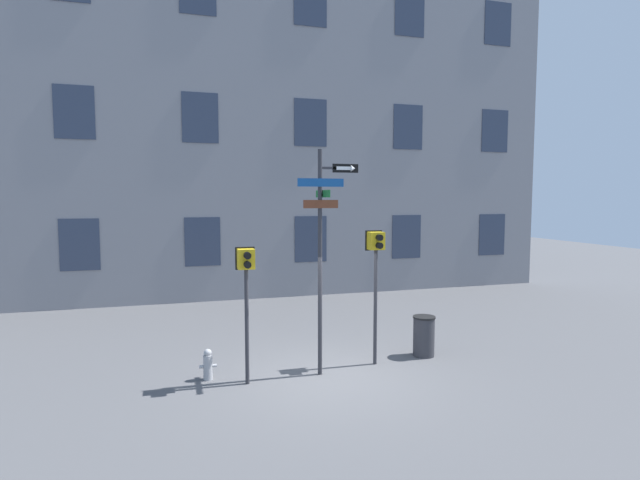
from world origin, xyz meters
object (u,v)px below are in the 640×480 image
fire_hydrant (208,365)px  pedestrian_signal_left (246,277)px  street_sign_pole (323,242)px  trash_bin (424,336)px  pedestrian_signal_right (376,260)px

fire_hydrant → pedestrian_signal_left: bearing=-32.2°
street_sign_pole → fire_hydrant: (-2.35, 0.37, -2.50)m
fire_hydrant → trash_bin: trash_bin is taller
fire_hydrant → street_sign_pole: bearing=-8.9°
pedestrian_signal_right → fire_hydrant: bearing=178.6°
trash_bin → street_sign_pole: bearing=-169.4°
pedestrian_signal_right → fire_hydrant: (-3.66, 0.09, -2.05)m
pedestrian_signal_right → fire_hydrant: pedestrian_signal_right is taller
pedestrian_signal_right → fire_hydrant: size_ratio=4.69×
street_sign_pole → pedestrian_signal_left: street_sign_pole is taller
pedestrian_signal_left → street_sign_pole: bearing=3.5°
street_sign_pole → pedestrian_signal_left: (-1.61, -0.10, -0.64)m
fire_hydrant → pedestrian_signal_right: bearing=-1.4°
street_sign_pole → pedestrian_signal_right: street_sign_pole is taller
street_sign_pole → trash_bin: bearing=10.6°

